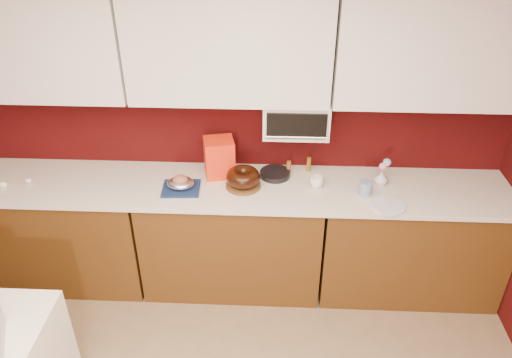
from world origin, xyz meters
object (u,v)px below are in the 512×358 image
object	(u,v)px
toaster_oven	(296,116)
coffee_mug	(317,181)
flower_vase	(381,177)
pandoro_box	(219,157)
bundt_cake	(243,177)
foil_ham_nest	(181,183)
blue_jar	(365,188)

from	to	relation	value
toaster_oven	coffee_mug	bearing A→B (deg)	-43.27
coffee_mug	flower_vase	xyz separation A→B (m)	(0.46, 0.05, 0.01)
pandoro_box	bundt_cake	bearing A→B (deg)	-54.02
toaster_oven	coffee_mug	xyz separation A→B (m)	(0.16, -0.15, -0.43)
flower_vase	pandoro_box	bearing A→B (deg)	176.03
toaster_oven	coffee_mug	size ratio (longest dim) A/B	4.91
foil_ham_nest	blue_jar	world-z (taller)	blue_jar
toaster_oven	coffee_mug	world-z (taller)	toaster_oven
toaster_oven	blue_jar	world-z (taller)	toaster_oven
pandoro_box	flower_vase	xyz separation A→B (m)	(1.16, -0.08, -0.09)
bundt_cake	toaster_oven	bearing A→B (deg)	26.49
bundt_cake	flower_vase	xyz separation A→B (m)	(0.98, 0.08, -0.02)
foil_ham_nest	pandoro_box	world-z (taller)	pandoro_box
foil_ham_nest	blue_jar	xyz separation A→B (m)	(1.29, -0.00, -0.00)
pandoro_box	coffee_mug	bearing A→B (deg)	-23.57
toaster_oven	bundt_cake	bearing A→B (deg)	-153.51
foil_ham_nest	pandoro_box	xyz separation A→B (m)	(0.25, 0.22, 0.09)
coffee_mug	flower_vase	bearing A→B (deg)	6.47
bundt_cake	coffee_mug	bearing A→B (deg)	3.10
foil_ham_nest	pandoro_box	size ratio (longest dim) A/B	0.66
toaster_oven	bundt_cake	world-z (taller)	toaster_oven
bundt_cake	pandoro_box	xyz separation A→B (m)	(-0.18, 0.16, 0.06)
pandoro_box	toaster_oven	bearing A→B (deg)	-10.98
bundt_cake	coffee_mug	distance (m)	0.52
toaster_oven	bundt_cake	xyz separation A→B (m)	(-0.36, -0.18, -0.40)
foil_ham_nest	pandoro_box	distance (m)	0.35
foil_ham_nest	flower_vase	xyz separation A→B (m)	(1.42, 0.14, 0.00)
toaster_oven	flower_vase	distance (m)	0.75
blue_jar	bundt_cake	bearing A→B (deg)	175.88
foil_ham_nest	coffee_mug	world-z (taller)	coffee_mug
pandoro_box	coffee_mug	size ratio (longest dim) A/B	3.12
pandoro_box	foil_ham_nest	bearing A→B (deg)	-151.57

